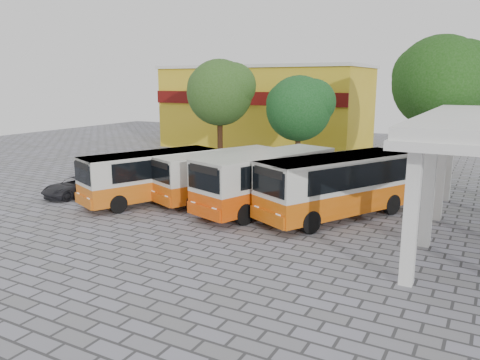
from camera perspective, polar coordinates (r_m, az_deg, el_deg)
The scene contains 10 objects.
ground at distance 21.82m, azimuth -0.15°, elevation -6.06°, with size 90.00×90.00×0.00m, color slate.
shophouse_block at distance 48.98m, azimuth 3.23°, elevation 8.89°, with size 20.40×10.40×8.30m.
bus_far_left at distance 26.91m, azimuth -10.81°, elevation 0.77°, with size 5.22×8.38×2.82m.
bus_centre_left at distance 26.90m, azimuth -2.55°, elevation 0.92°, with size 5.18×8.28×2.79m.
bus_centre_right at distance 24.74m, azimuth 3.20°, elevation 0.32°, with size 5.09×9.03×3.06m.
bus_far_right at distance 23.72m, azimuth 11.76°, elevation -0.34°, with size 6.33×9.29×3.12m.
tree_left at distance 38.68m, azimuth -2.39°, elevation 10.86°, with size 5.64×5.37×8.54m.
tree_middle at distance 35.32m, azimuth 7.29°, elevation 8.90°, with size 5.09×4.85×7.20m.
tree_right at distance 33.49m, azimuth 23.40°, elevation 11.19°, with size 6.35×6.05×9.70m.
parked_car at distance 29.69m, azimuth -19.28°, elevation -0.74°, with size 1.90×4.12×1.15m, color black.
Camera 1 is at (9.99, -18.20, 6.74)m, focal length 35.00 mm.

